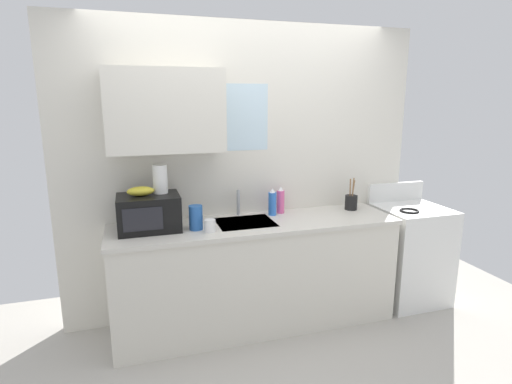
{
  "coord_description": "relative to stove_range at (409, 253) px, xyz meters",
  "views": [
    {
      "loc": [
        -0.95,
        -3.06,
        1.87
      ],
      "look_at": [
        0.0,
        0.0,
        1.15
      ],
      "focal_mm": 28.86,
      "sensor_mm": 36.0,
      "label": 1
    }
  ],
  "objects": [
    {
      "name": "dish_soap_bottle_pink",
      "position": [
        -1.23,
        0.2,
        0.55
      ],
      "size": [
        0.07,
        0.07,
        0.24
      ],
      "color": "#E55999",
      "rests_on": "counter_unit"
    },
    {
      "name": "microwave",
      "position": [
        -2.35,
        0.04,
        0.58
      ],
      "size": [
        0.46,
        0.35,
        0.27
      ],
      "color": "black",
      "rests_on": "counter_unit"
    },
    {
      "name": "banana_bunch",
      "position": [
        -2.4,
        0.05,
        0.75
      ],
      "size": [
        0.2,
        0.11,
        0.07
      ],
      "primitive_type": "ellipsoid",
      "color": "gold",
      "rests_on": "microwave"
    },
    {
      "name": "kitchen_wall_assembly",
      "position": [
        -1.64,
        0.31,
        0.89
      ],
      "size": [
        3.11,
        0.42,
        2.5
      ],
      "color": "silver",
      "rests_on": "ground"
    },
    {
      "name": "cereal_canister",
      "position": [
        -2.01,
        -0.05,
        0.54
      ],
      "size": [
        0.1,
        0.1,
        0.19
      ],
      "primitive_type": "cylinder",
      "color": "#2659A5",
      "rests_on": "counter_unit"
    },
    {
      "name": "counter_unit",
      "position": [
        -1.52,
        -0.0,
        0.0
      ],
      "size": [
        2.34,
        0.63,
        0.9
      ],
      "color": "silver",
      "rests_on": "ground"
    },
    {
      "name": "dish_soap_bottle_blue",
      "position": [
        -1.32,
        0.15,
        0.55
      ],
      "size": [
        0.07,
        0.07,
        0.23
      ],
      "color": "blue",
      "rests_on": "counter_unit"
    },
    {
      "name": "mug_white",
      "position": [
        -1.92,
        -0.14,
        0.49
      ],
      "size": [
        0.08,
        0.08,
        0.09
      ],
      "primitive_type": "cylinder",
      "color": "white",
      "rests_on": "counter_unit"
    },
    {
      "name": "sink_faucet",
      "position": [
        -1.6,
        0.24,
        0.55
      ],
      "size": [
        0.03,
        0.03,
        0.22
      ],
      "primitive_type": "cylinder",
      "color": "#B2B5BA",
      "rests_on": "counter_unit"
    },
    {
      "name": "paper_towel_roll",
      "position": [
        -2.25,
        0.1,
        0.82
      ],
      "size": [
        0.11,
        0.11,
        0.22
      ],
      "primitive_type": "cylinder",
      "color": "white",
      "rests_on": "microwave"
    },
    {
      "name": "stove_range",
      "position": [
        0.0,
        0.0,
        0.0
      ],
      "size": [
        0.6,
        0.6,
        1.08
      ],
      "color": "white",
      "rests_on": "ground"
    },
    {
      "name": "utensil_crock",
      "position": [
        -0.58,
        0.12,
        0.51
      ],
      "size": [
        0.11,
        0.11,
        0.29
      ],
      "color": "black",
      "rests_on": "counter_unit"
    }
  ]
}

